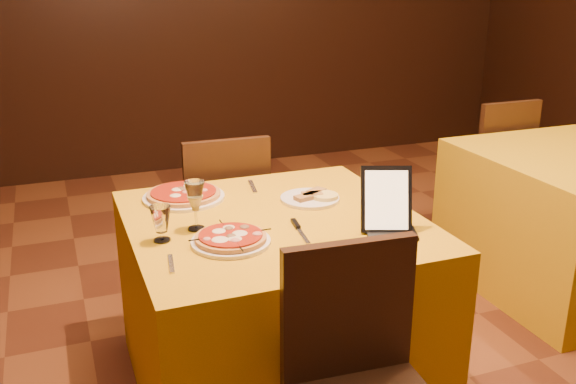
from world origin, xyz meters
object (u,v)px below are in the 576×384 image
object	(u,v)px
main_table	(275,305)
chair_side_far	(485,166)
chair_main_far	(220,217)
pizza_near	(231,240)
pizza_far	(184,195)
wine_glass	(195,205)
water_glass	(161,224)
tablet	(386,199)

from	to	relation	value
main_table	chair_side_far	world-z (taller)	chair_side_far
chair_main_far	pizza_near	distance (m)	1.07
main_table	pizza_far	size ratio (longest dim) A/B	3.22
chair_main_far	chair_side_far	xyz separation A→B (m)	(1.85, 0.27, 0.00)
chair_side_far	pizza_far	size ratio (longest dim) A/B	2.67
wine_glass	water_glass	world-z (taller)	wine_glass
pizza_near	pizza_far	distance (m)	0.52
chair_main_far	water_glass	world-z (taller)	chair_main_far
main_table	chair_main_far	world-z (taller)	chair_main_far
main_table	pizza_far	xyz separation A→B (m)	(-0.28, 0.35, 0.39)
pizza_far	tablet	bearing A→B (deg)	-43.90
main_table	water_glass	size ratio (longest dim) A/B	8.46
pizza_far	tablet	distance (m)	0.87
main_table	water_glass	xyz separation A→B (m)	(-0.44, -0.06, 0.44)
water_glass	wine_glass	bearing A→B (deg)	24.29
wine_glass	tablet	xyz separation A→B (m)	(0.65, -0.25, 0.03)
chair_main_far	chair_side_far	world-z (taller)	same
pizza_near	tablet	size ratio (longest dim) A/B	1.15
chair_main_far	water_glass	bearing A→B (deg)	65.24
pizza_far	tablet	size ratio (longest dim) A/B	1.40
main_table	chair_side_far	size ratio (longest dim) A/B	1.21
pizza_near	water_glass	world-z (taller)	water_glass
wine_glass	tablet	world-z (taller)	tablet
pizza_near	tablet	bearing A→B (deg)	-8.08
main_table	pizza_far	bearing A→B (deg)	128.41
main_table	wine_glass	bearing A→B (deg)	179.53
main_table	chair_main_far	distance (m)	0.84
chair_main_far	pizza_far	size ratio (longest dim) A/B	2.67
main_table	wine_glass	xyz separation A→B (m)	(-0.30, 0.00, 0.47)
chair_main_far	main_table	bearing A→B (deg)	91.57
pizza_far	water_glass	xyz separation A→B (m)	(-0.17, -0.41, 0.05)
pizza_near	water_glass	bearing A→B (deg)	153.74
chair_side_far	pizza_near	distance (m)	2.45
main_table	pizza_near	bearing A→B (deg)	-142.67
pizza_near	chair_main_far	bearing A→B (deg)	77.55
main_table	water_glass	bearing A→B (deg)	-172.29
wine_glass	water_glass	bearing A→B (deg)	-155.71
pizza_near	wine_glass	bearing A→B (deg)	115.75
main_table	pizza_near	world-z (taller)	pizza_near
wine_glass	tablet	distance (m)	0.70
pizza_near	water_glass	distance (m)	0.25
chair_main_far	chair_side_far	distance (m)	1.87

